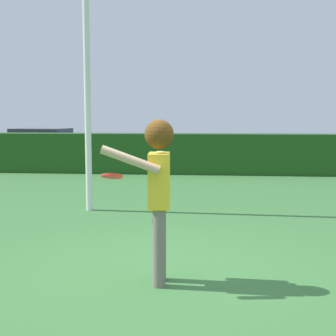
{
  "coord_description": "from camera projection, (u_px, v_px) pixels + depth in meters",
  "views": [
    {
      "loc": [
        0.48,
        -5.29,
        1.82
      ],
      "look_at": [
        -0.09,
        0.73,
        1.15
      ],
      "focal_mm": 51.41,
      "sensor_mm": 36.0,
      "label": 1
    }
  ],
  "objects": [
    {
      "name": "lamppost",
      "position": [
        86.0,
        1.0,
        8.79
      ],
      "size": [
        0.24,
        0.24,
        7.15
      ],
      "color": "silver",
      "rests_on": "ground"
    },
    {
      "name": "parked_car_blue",
      "position": [
        41.0,
        142.0,
        20.08
      ],
      "size": [
        4.37,
        2.21,
        1.25
      ],
      "color": "#263FA5",
      "rests_on": "ground"
    },
    {
      "name": "hedge_row",
      "position": [
        198.0,
        154.0,
        14.93
      ],
      "size": [
        26.35,
        0.9,
        1.24
      ],
      "primitive_type": "cube",
      "color": "#214D1A",
      "rests_on": "ground"
    },
    {
      "name": "person",
      "position": [
        158.0,
        182.0,
        5.1
      ],
      "size": [
        0.73,
        0.6,
        1.78
      ],
      "color": "slate",
      "rests_on": "ground"
    },
    {
      "name": "frisbee",
      "position": [
        112.0,
        176.0,
        5.15
      ],
      "size": [
        0.23,
        0.23,
        0.09
      ],
      "color": "red"
    },
    {
      "name": "ground_plane",
      "position": [
        170.0,
        275.0,
        5.48
      ],
      "size": [
        60.0,
        60.0,
        0.0
      ],
      "primitive_type": "plane",
      "color": "#386D36"
    }
  ]
}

